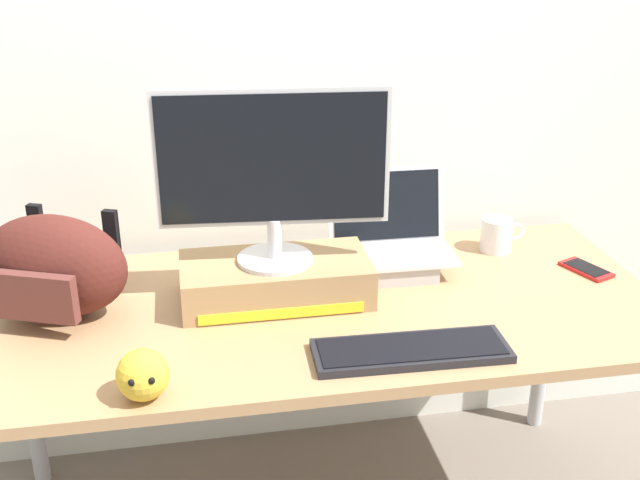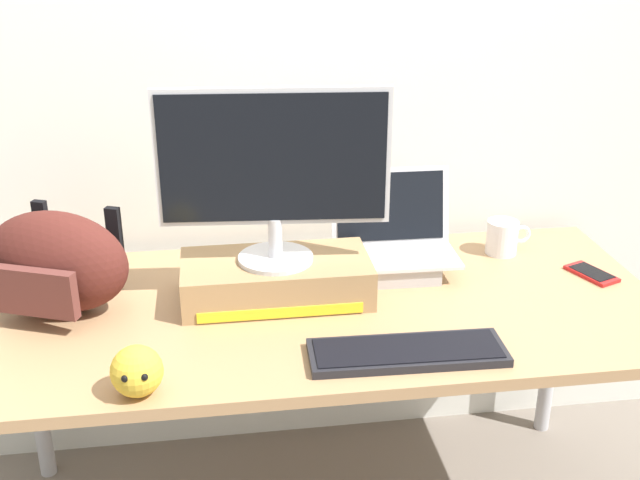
% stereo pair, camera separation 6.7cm
% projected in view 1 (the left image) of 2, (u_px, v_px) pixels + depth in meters
% --- Properties ---
extents(back_wall, '(7.00, 0.10, 2.60)m').
position_uv_depth(back_wall, '(288.00, 46.00, 2.26)').
color(back_wall, silver).
rests_on(back_wall, ground).
extents(desk, '(1.78, 0.81, 0.73)m').
position_uv_depth(desk, '(320.00, 326.00, 2.06)').
color(desk, '#A87F56').
rests_on(desk, ground).
extents(toner_box_yellow, '(0.49, 0.25, 0.11)m').
position_uv_depth(toner_box_yellow, '(276.00, 280.00, 2.04)').
color(toner_box_yellow, '#9E7A51').
rests_on(toner_box_yellow, desk).
extents(desktop_monitor, '(0.58, 0.19, 0.45)m').
position_uv_depth(desktop_monitor, '(273.00, 170.00, 1.92)').
color(desktop_monitor, silver).
rests_on(desktop_monitor, toner_box_yellow).
extents(open_laptop, '(0.34, 0.23, 0.27)m').
position_uv_depth(open_laptop, '(391.00, 251.00, 2.20)').
color(open_laptop, '#ADADB2').
rests_on(open_laptop, desk).
extents(external_keyboard, '(0.45, 0.16, 0.02)m').
position_uv_depth(external_keyboard, '(411.00, 351.00, 1.80)').
color(external_keyboard, black).
rests_on(external_keyboard, desk).
extents(messenger_backpack, '(0.43, 0.33, 0.26)m').
position_uv_depth(messenger_backpack, '(54.00, 267.00, 1.93)').
color(messenger_backpack, '#4C1E19').
rests_on(messenger_backpack, desk).
extents(coffee_mug, '(0.13, 0.09, 0.10)m').
position_uv_depth(coffee_mug, '(497.00, 234.00, 2.33)').
color(coffee_mug, silver).
rests_on(coffee_mug, desk).
extents(cell_phone, '(0.12, 0.16, 0.01)m').
position_uv_depth(cell_phone, '(586.00, 269.00, 2.21)').
color(cell_phone, red).
rests_on(cell_phone, desk).
extents(plush_toy, '(0.11, 0.11, 0.11)m').
position_uv_depth(plush_toy, '(143.00, 375.00, 1.63)').
color(plush_toy, gold).
rests_on(plush_toy, desk).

